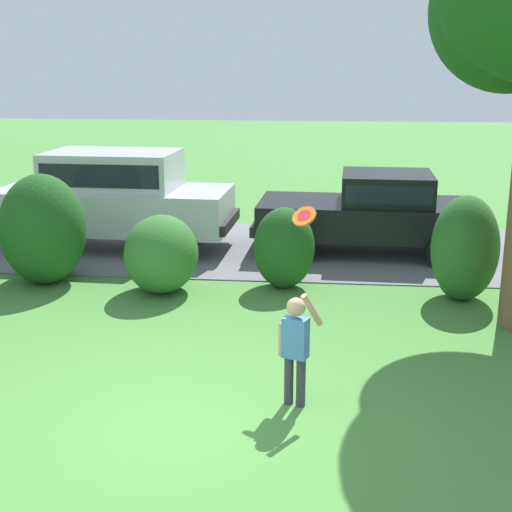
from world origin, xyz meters
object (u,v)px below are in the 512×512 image
Objects in this scene: parked_sedan at (374,210)px; parked_suv at (114,194)px; frisbee at (304,216)px; child_thrower at (296,342)px.

parked_suv reaches higher than parked_sedan.
parked_suv is 14.69× the size of frisbee.
child_thrower is at bearing -100.59° from parked_sedan.
parked_sedan is 5.07m from parked_suv.
parked_suv is 6.85m from frisbee.
frisbee is at bearing -55.12° from parked_suv.
parked_suv is 3.70× the size of child_thrower.
frisbee reaches higher than child_thrower.
child_thrower is 1.43m from frisbee.
frisbee reaches higher than parked_sedan.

